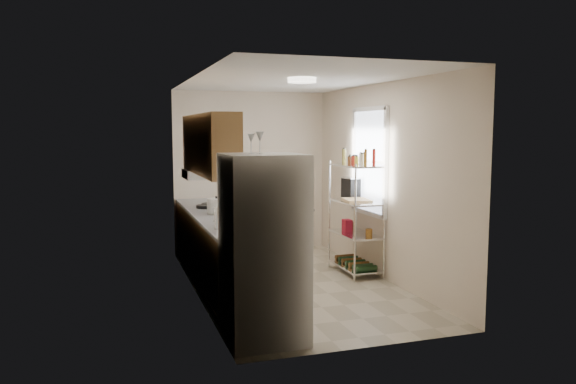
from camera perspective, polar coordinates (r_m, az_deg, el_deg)
name	(u,v)px	position (r m, az deg, el deg)	size (l,w,h in m)	color
room	(294,184)	(7.08, 0.59, 0.79)	(2.52, 4.42, 2.62)	#B0A58F
counter_run	(216,248)	(7.40, -7.31, -5.66)	(0.63, 3.51, 0.90)	#9C6D42
upper_cabinets	(209,144)	(6.89, -8.05, 4.82)	(0.33, 2.20, 0.72)	#9C6D42
range_hood	(203,174)	(7.70, -8.64, 1.84)	(0.50, 0.60, 0.12)	#B7BABC
window	(369,161)	(7.85, 8.28, 3.10)	(0.06, 1.00, 1.46)	white
bakers_rack	(356,194)	(7.75, 6.95, -0.20)	(0.45, 0.90, 1.73)	silver
ceiling_dome	(302,80)	(6.79, 1.43, 11.28)	(0.34, 0.34, 0.06)	white
refrigerator	(264,248)	(5.28, -2.49, -5.71)	(0.73, 0.73, 1.76)	silver
wine_glass_a	(251,144)	(5.21, -3.77, 4.92)	(0.07, 0.07, 0.18)	silver
wine_glass_b	(260,143)	(5.09, -2.87, 5.01)	(0.07, 0.07, 0.20)	silver
rice_cooker	(217,206)	(7.33, -7.27, -1.43)	(0.25, 0.25, 0.20)	silver
frying_pan_large	(205,207)	(7.89, -8.42, -1.48)	(0.25, 0.25, 0.04)	black
frying_pan_small	(210,205)	(8.05, -7.96, -1.30)	(0.23, 0.23, 0.05)	black
cutting_board	(357,200)	(7.76, 6.98, -0.81)	(0.33, 0.43, 0.03)	tan
espresso_machine	(351,188)	(8.07, 6.41, 0.45)	(0.17, 0.26, 0.30)	black
storage_bag	(347,225)	(7.95, 6.03, -3.40)	(0.11, 0.15, 0.17)	maroon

